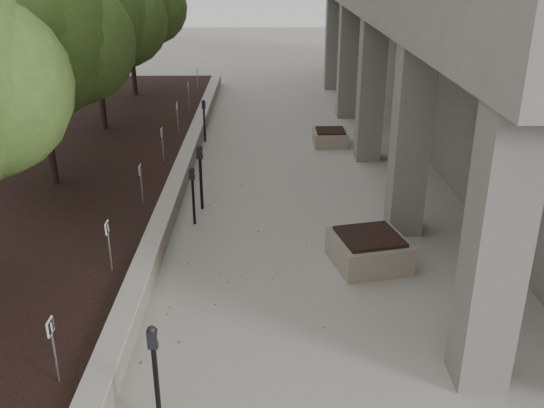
{
  "coord_description": "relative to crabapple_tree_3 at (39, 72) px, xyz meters",
  "views": [
    {
      "loc": [
        0.4,
        -6.0,
        5.65
      ],
      "look_at": [
        0.52,
        4.76,
        1.15
      ],
      "focal_mm": 39.82,
      "sensor_mm": 36.0,
      "label": 1
    }
  ],
  "objects": [
    {
      "name": "retaining_wall",
      "position": [
        2.97,
        1.0,
        -2.87
      ],
      "size": [
        0.39,
        26.0,
        0.5
      ],
      "primitive_type": null,
      "color": "gray",
      "rests_on": "ground"
    },
    {
      "name": "planting_bed",
      "position": [
        -0.7,
        1.0,
        -2.92
      ],
      "size": [
        7.0,
        26.0,
        0.4
      ],
      "primitive_type": "cube",
      "color": "black",
      "rests_on": "ground"
    },
    {
      "name": "crabapple_tree_3",
      "position": [
        0.0,
        0.0,
        0.0
      ],
      "size": [
        4.6,
        4.0,
        5.44
      ],
      "primitive_type": null,
      "color": "#375420",
      "rests_on": "planting_bed"
    },
    {
      "name": "crabapple_tree_4",
      "position": [
        0.0,
        5.0,
        0.0
      ],
      "size": [
        4.6,
        4.0,
        5.44
      ],
      "primitive_type": null,
      "color": "#375420",
      "rests_on": "planting_bed"
    },
    {
      "name": "crabapple_tree_5",
      "position": [
        0.0,
        10.0,
        0.0
      ],
      "size": [
        4.6,
        4.0,
        5.44
      ],
      "primitive_type": null,
      "color": "#375420",
      "rests_on": "planting_bed"
    },
    {
      "name": "parking_sign_2",
      "position": [
        2.45,
        -7.5,
        -2.24
      ],
      "size": [
        0.04,
        0.22,
        0.96
      ],
      "primitive_type": null,
      "color": "black",
      "rests_on": "planting_bed"
    },
    {
      "name": "parking_sign_3",
      "position": [
        2.45,
        -4.5,
        -2.24
      ],
      "size": [
        0.04,
        0.22,
        0.96
      ],
      "primitive_type": null,
      "color": "black",
      "rests_on": "planting_bed"
    },
    {
      "name": "parking_sign_4",
      "position": [
        2.45,
        -1.5,
        -2.24
      ],
      "size": [
        0.04,
        0.22,
        0.96
      ],
      "primitive_type": null,
      "color": "black",
      "rests_on": "planting_bed"
    },
    {
      "name": "parking_sign_5",
      "position": [
        2.45,
        1.5,
        -2.24
      ],
      "size": [
        0.04,
        0.22,
        0.96
      ],
      "primitive_type": null,
      "color": "black",
      "rests_on": "planting_bed"
    },
    {
      "name": "parking_sign_6",
      "position": [
        2.45,
        4.5,
        -2.24
      ],
      "size": [
        0.04,
        0.22,
        0.96
      ],
      "primitive_type": null,
      "color": "black",
      "rests_on": "planting_bed"
    },
    {
      "name": "parking_sign_7",
      "position": [
        2.45,
        7.5,
        -2.24
      ],
      "size": [
        0.04,
        0.22,
        0.96
      ],
      "primitive_type": null,
      "color": "black",
      "rests_on": "planting_bed"
    },
    {
      "name": "parking_sign_8",
      "position": [
        2.45,
        10.5,
        -2.24
      ],
      "size": [
        0.04,
        0.22,
        0.96
      ],
      "primitive_type": null,
      "color": "black",
      "rests_on": "planting_bed"
    },
    {
      "name": "parking_meter_2",
      "position": [
        3.82,
        -7.86,
        -2.37
      ],
      "size": [
        0.15,
        0.11,
        1.5
      ],
      "primitive_type": null,
      "rotation": [
        0.0,
        0.0,
        0.03
      ],
      "color": "black",
      "rests_on": "ground"
    },
    {
      "name": "parking_meter_3",
      "position": [
        3.6,
        -1.62,
        -2.44
      ],
      "size": [
        0.15,
        0.12,
        1.35
      ],
      "primitive_type": null,
      "rotation": [
        0.0,
        0.0,
        -0.19
      ],
      "color": "black",
      "rests_on": "ground"
    },
    {
      "name": "parking_meter_4",
      "position": [
        3.69,
        -0.75,
        -2.33
      ],
      "size": [
        0.17,
        0.14,
        1.58
      ],
      "primitive_type": null,
      "rotation": [
        0.0,
        0.0,
        -0.18
      ],
      "color": "black",
      "rests_on": "ground"
    },
    {
      "name": "parking_meter_5",
      "position": [
        3.25,
        4.77,
        -2.44
      ],
      "size": [
        0.16,
        0.13,
        1.37
      ],
      "primitive_type": null,
      "rotation": [
        0.0,
        0.0,
        0.28
      ],
      "color": "black",
      "rests_on": "ground"
    },
    {
      "name": "planter_front",
      "position": [
        7.2,
        -3.55,
        -2.81
      ],
      "size": [
        1.61,
        1.61,
        0.63
      ],
      "primitive_type": null,
      "rotation": [
        0.0,
        0.0,
        0.23
      ],
      "color": "gray",
      "rests_on": "ground"
    },
    {
      "name": "planter_back",
      "position": [
        7.25,
        4.38,
        -2.87
      ],
      "size": [
        1.07,
        1.07,
        0.49
      ],
      "primitive_type": null,
      "rotation": [
        0.0,
        0.0,
        0.01
      ],
      "color": "gray",
      "rests_on": "ground"
    },
    {
      "name": "berry_scatter",
      "position": [
        4.7,
        -3.0,
        -3.11
      ],
      "size": [
        3.3,
        14.1,
        0.02
      ],
      "primitive_type": null,
      "color": "maroon",
      "rests_on": "ground"
    }
  ]
}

